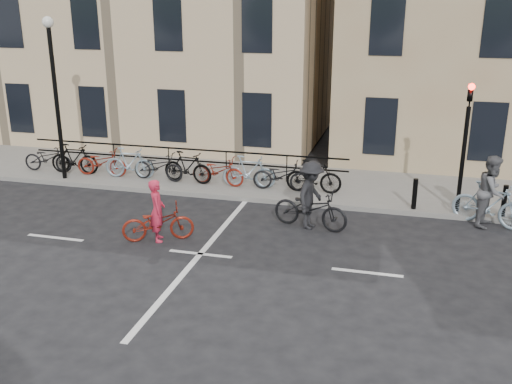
% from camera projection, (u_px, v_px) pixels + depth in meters
% --- Properties ---
extents(ground, '(120.00, 120.00, 0.00)m').
position_uv_depth(ground, '(200.00, 254.00, 13.85)').
color(ground, black).
rests_on(ground, ground).
extents(sidewalk, '(46.00, 4.00, 0.15)m').
position_uv_depth(sidewalk, '(152.00, 173.00, 20.30)').
color(sidewalk, slate).
rests_on(sidewalk, ground).
extents(building_west, '(20.00, 10.00, 10.00)m').
position_uv_depth(building_west, '(110.00, 19.00, 26.36)').
color(building_west, tan).
rests_on(building_west, sidewalk).
extents(traffic_light, '(0.18, 0.30, 3.90)m').
position_uv_depth(traffic_light, '(466.00, 132.00, 15.57)').
color(traffic_light, black).
rests_on(traffic_light, sidewalk).
extents(lamp_post, '(0.36, 0.36, 5.28)m').
position_uv_depth(lamp_post, '(54.00, 79.00, 18.37)').
color(lamp_post, black).
rests_on(lamp_post, sidewalk).
extents(bollard_east, '(0.14, 0.14, 0.90)m').
position_uv_depth(bollard_east, '(415.00, 194.00, 16.36)').
color(bollard_east, black).
rests_on(bollard_east, sidewalk).
extents(bollard_west, '(0.14, 0.14, 0.90)m').
position_uv_depth(bollard_west, '(504.00, 201.00, 15.78)').
color(bollard_west, black).
rests_on(bollard_west, sidewalk).
extents(parked_bikes, '(11.45, 1.23, 1.05)m').
position_uv_depth(parked_bikes, '(172.00, 166.00, 18.96)').
color(parked_bikes, black).
rests_on(parked_bikes, sidewalk).
extents(cyclist_pink, '(1.92, 1.34, 1.62)m').
position_uv_depth(cyclist_pink, '(158.00, 220.00, 14.50)').
color(cyclist_pink, maroon).
rests_on(cyclist_pink, ground).
extents(cyclist_grey, '(2.11, 1.28, 1.97)m').
position_uv_depth(cyclist_grey, '(491.00, 198.00, 15.41)').
color(cyclist_grey, '#839AAB').
rests_on(cyclist_grey, ground).
extents(cyclist_dark, '(2.20, 1.32, 1.86)m').
position_uv_depth(cyclist_dark, '(311.00, 202.00, 15.27)').
color(cyclist_dark, black).
rests_on(cyclist_dark, ground).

